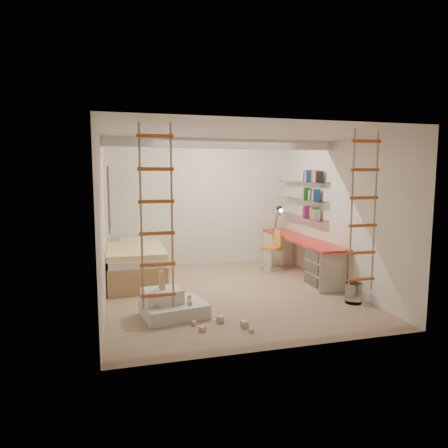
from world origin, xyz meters
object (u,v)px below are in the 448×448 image
object	(u,v)px
desk	(299,255)
swivel_chair	(272,257)
bed	(136,264)
play_platform	(171,305)

from	to	relation	value
desk	swivel_chair	xyz separation A→B (m)	(-0.44, 0.36, -0.08)
bed	play_platform	distance (m)	2.09
desk	bed	size ratio (longest dim) A/B	1.40
desk	play_platform	bearing A→B (deg)	-148.99
bed	swivel_chair	size ratio (longest dim) A/B	2.31
play_platform	desk	bearing A→B (deg)	31.01
swivel_chair	play_platform	bearing A→B (deg)	-139.15
bed	swivel_chair	distance (m)	2.76
bed	swivel_chair	xyz separation A→B (m)	(2.76, -0.00, -0.01)
swivel_chair	desk	bearing A→B (deg)	-39.91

